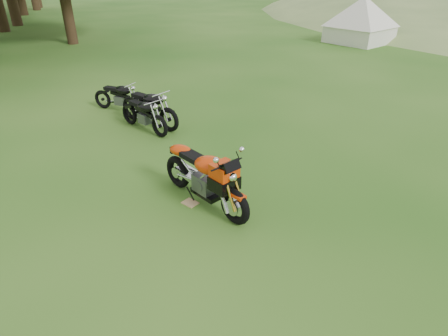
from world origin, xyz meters
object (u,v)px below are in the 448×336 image
at_px(sport_motorcycle, 204,172).
at_px(vintage_moto_d, 119,96).
at_px(tent_left, 362,19).
at_px(plywood_board, 190,203).
at_px(vintage_moto_a, 149,107).
at_px(vintage_moto_c, 143,113).

distance_m(sport_motorcycle, vintage_moto_d, 5.58).
bearing_deg(tent_left, plywood_board, -67.40).
xyz_separation_m(vintage_moto_a, vintage_moto_c, (0.07, -0.36, -0.06)).
bearing_deg(vintage_moto_c, plywood_board, -24.45).
height_order(vintage_moto_c, vintage_moto_d, vintage_moto_c).
relative_size(vintage_moto_c, vintage_moto_d, 1.03).
xyz_separation_m(sport_motorcycle, plywood_board, (-0.23, -0.13, -0.63)).
bearing_deg(vintage_moto_a, vintage_moto_c, -66.60).
bearing_deg(plywood_board, sport_motorcycle, 30.09).
relative_size(sport_motorcycle, plywood_board, 7.89).
relative_size(vintage_moto_c, tent_left, 0.63).
bearing_deg(vintage_moto_c, tent_left, 95.31).
bearing_deg(vintage_moto_a, sport_motorcycle, -29.76).
bearing_deg(tent_left, vintage_moto_a, -78.34).
distance_m(vintage_moto_a, vintage_moto_c, 0.37).
distance_m(vintage_moto_c, vintage_moto_d, 1.77).
xyz_separation_m(vintage_moto_d, tent_left, (4.93, 14.49, 0.78)).
height_order(vintage_moto_a, vintage_moto_c, vintage_moto_a).
bearing_deg(vintage_moto_c, sport_motorcycle, -20.65).
relative_size(plywood_board, vintage_moto_d, 0.16).
bearing_deg(vintage_moto_d, vintage_moto_a, -23.38).
height_order(sport_motorcycle, tent_left, tent_left).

